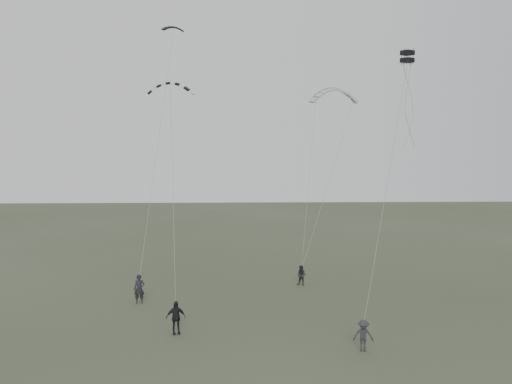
{
  "coord_description": "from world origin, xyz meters",
  "views": [
    {
      "loc": [
        -0.25,
        -27.37,
        9.97
      ],
      "look_at": [
        0.87,
        5.61,
        7.29
      ],
      "focal_mm": 35.0,
      "sensor_mm": 36.0,
      "label": 1
    }
  ],
  "objects_px": {
    "flyer_center": "(176,317)",
    "kite_pale_large": "(335,90)",
    "kite_dark_small": "(173,27)",
    "flyer_far": "(363,335)",
    "kite_striped": "(171,83)",
    "flyer_right": "(302,275)",
    "kite_box": "(407,57)",
    "flyer_left": "(139,289)"
  },
  "relations": [
    {
      "from": "flyer_far",
      "to": "kite_pale_large",
      "type": "relative_size",
      "value": 0.39
    },
    {
      "from": "flyer_far",
      "to": "kite_dark_small",
      "type": "height_order",
      "value": "kite_dark_small"
    },
    {
      "from": "kite_pale_large",
      "to": "kite_striped",
      "type": "distance_m",
      "value": 14.57
    },
    {
      "from": "flyer_far",
      "to": "kite_box",
      "type": "height_order",
      "value": "kite_box"
    },
    {
      "from": "flyer_left",
      "to": "kite_dark_small",
      "type": "bearing_deg",
      "value": 74.32
    },
    {
      "from": "flyer_right",
      "to": "kite_striped",
      "type": "distance_m",
      "value": 16.75
    },
    {
      "from": "flyer_left",
      "to": "flyer_far",
      "type": "relative_size",
      "value": 1.2
    },
    {
      "from": "flyer_right",
      "to": "flyer_center",
      "type": "xyz_separation_m",
      "value": [
        -8.13,
        -9.67,
        0.16
      ]
    },
    {
      "from": "kite_box",
      "to": "flyer_right",
      "type": "bearing_deg",
      "value": 99.45
    },
    {
      "from": "flyer_far",
      "to": "kite_box",
      "type": "bearing_deg",
      "value": 64.83
    },
    {
      "from": "flyer_left",
      "to": "kite_dark_small",
      "type": "height_order",
      "value": "kite_dark_small"
    },
    {
      "from": "kite_pale_large",
      "to": "kite_box",
      "type": "bearing_deg",
      "value": -88.79
    },
    {
      "from": "flyer_center",
      "to": "kite_box",
      "type": "height_order",
      "value": "kite_box"
    },
    {
      "from": "flyer_far",
      "to": "kite_striped",
      "type": "height_order",
      "value": "kite_striped"
    },
    {
      "from": "flyer_left",
      "to": "kite_dark_small",
      "type": "distance_m",
      "value": 20.58
    },
    {
      "from": "kite_dark_small",
      "to": "flyer_center",
      "type": "bearing_deg",
      "value": -103.63
    },
    {
      "from": "kite_dark_small",
      "to": "kite_box",
      "type": "xyz_separation_m",
      "value": [
        15.23,
        -10.69,
        -4.18
      ]
    },
    {
      "from": "kite_striped",
      "to": "flyer_right",
      "type": "bearing_deg",
      "value": 18.63
    },
    {
      "from": "flyer_center",
      "to": "flyer_far",
      "type": "xyz_separation_m",
      "value": [
        9.69,
        -2.7,
        -0.12
      ]
    },
    {
      "from": "kite_striped",
      "to": "kite_pale_large",
      "type": "bearing_deg",
      "value": 30.3
    },
    {
      "from": "kite_dark_small",
      "to": "kite_striped",
      "type": "xyz_separation_m",
      "value": [
        0.78,
        -7.7,
        -5.4
      ]
    },
    {
      "from": "kite_pale_large",
      "to": "kite_striped",
      "type": "xyz_separation_m",
      "value": [
        -12.2,
        -7.94,
        -0.61
      ]
    },
    {
      "from": "kite_pale_large",
      "to": "kite_box",
      "type": "height_order",
      "value": "kite_box"
    },
    {
      "from": "flyer_center",
      "to": "flyer_far",
      "type": "height_order",
      "value": "flyer_center"
    },
    {
      "from": "flyer_far",
      "to": "kite_dark_small",
      "type": "xyz_separation_m",
      "value": [
        -11.39,
        16.52,
        19.0
      ]
    },
    {
      "from": "flyer_center",
      "to": "kite_dark_small",
      "type": "xyz_separation_m",
      "value": [
        -1.7,
        13.82,
        18.88
      ]
    },
    {
      "from": "flyer_right",
      "to": "kite_striped",
      "type": "height_order",
      "value": "kite_striped"
    },
    {
      "from": "flyer_left",
      "to": "kite_dark_small",
      "type": "relative_size",
      "value": 1.11
    },
    {
      "from": "kite_striped",
      "to": "flyer_far",
      "type": "bearing_deg",
      "value": -42.48
    },
    {
      "from": "flyer_left",
      "to": "kite_pale_large",
      "type": "xyz_separation_m",
      "value": [
        14.38,
        8.4,
        14.05
      ]
    },
    {
      "from": "flyer_right",
      "to": "kite_box",
      "type": "distance_m",
      "value": 17.11
    },
    {
      "from": "flyer_far",
      "to": "kite_pale_large",
      "type": "xyz_separation_m",
      "value": [
        1.6,
        16.76,
        14.21
      ]
    },
    {
      "from": "flyer_left",
      "to": "flyer_far",
      "type": "bearing_deg",
      "value": -39.13
    },
    {
      "from": "flyer_center",
      "to": "flyer_far",
      "type": "relative_size",
      "value": 1.15
    },
    {
      "from": "flyer_right",
      "to": "kite_dark_small",
      "type": "distance_m",
      "value": 21.83
    },
    {
      "from": "flyer_right",
      "to": "flyer_left",
      "type": "bearing_deg",
      "value": -131.77
    },
    {
      "from": "flyer_right",
      "to": "flyer_far",
      "type": "xyz_separation_m",
      "value": [
        1.55,
        -12.36,
        0.05
      ]
    },
    {
      "from": "flyer_far",
      "to": "kite_pale_large",
      "type": "bearing_deg",
      "value": 92.78
    },
    {
      "from": "flyer_center",
      "to": "kite_pale_large",
      "type": "relative_size",
      "value": 0.45
    },
    {
      "from": "kite_pale_large",
      "to": "kite_dark_small",
      "type": "bearing_deg",
      "value": 170.66
    },
    {
      "from": "flyer_left",
      "to": "flyer_far",
      "type": "height_order",
      "value": "flyer_left"
    },
    {
      "from": "flyer_right",
      "to": "flyer_far",
      "type": "height_order",
      "value": "flyer_far"
    }
  ]
}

